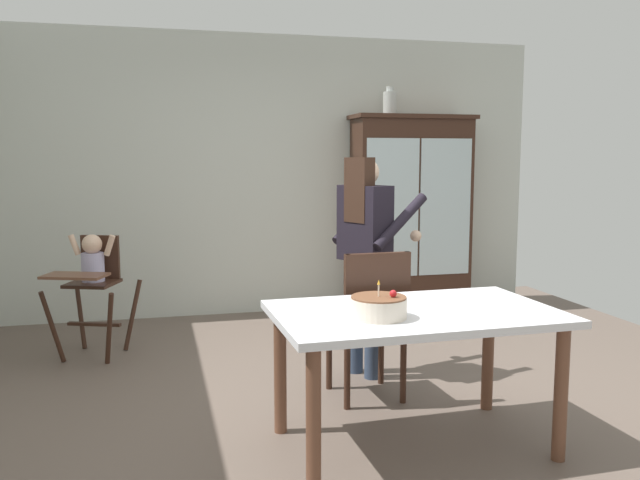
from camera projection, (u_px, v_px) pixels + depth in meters
ground_plane at (353, 405)px, 4.09m from camera, size 6.24×6.24×0.00m
wall_back at (276, 176)px, 6.45m from camera, size 5.32×0.06×2.70m
china_cabinet at (411, 213)px, 6.57m from camera, size 1.21×0.48×1.94m
ceramic_vase at (390, 102)px, 6.38m from camera, size 0.13×0.13×0.27m
high_chair_with_toddler at (92, 273)px, 5.02m from camera, size 0.74×0.81×0.95m
adult_person at (365, 239)px, 4.54m from camera, size 0.65×0.64×1.53m
dining_table at (415, 328)px, 3.44m from camera, size 1.49×0.93×0.74m
birthday_cake at (379, 307)px, 3.25m from camera, size 0.28×0.28×0.19m
dining_chair_far_side at (371, 315)px, 4.09m from camera, size 0.46×0.46×0.96m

